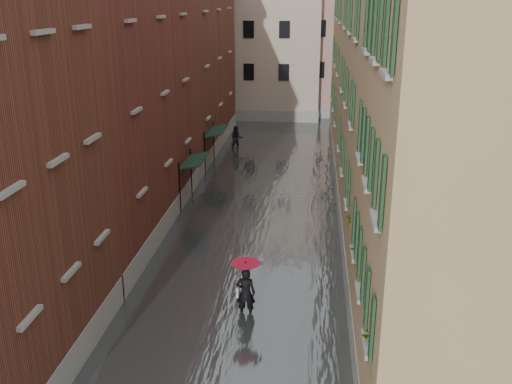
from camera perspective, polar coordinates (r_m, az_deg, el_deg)
The scene contains 14 objects.
ground at distance 19.01m, azimuth -3.11°, elevation -14.89°, with size 120.00×120.00×0.00m, color #5B5B5D.
floodwater at distance 30.55m, azimuth 0.58°, elevation -1.11°, with size 10.00×60.00×0.20m, color #505759.
building_left_mid at distance 26.74m, azimuth -15.50°, elevation 8.95°, with size 6.00×14.00×12.50m, color maroon.
building_left_far at distance 40.88m, azimuth -8.03°, elevation 13.74°, with size 6.00×16.00×14.00m, color brown.
building_right_near at distance 15.08m, azimuth 22.49°, elevation -1.22°, with size 6.00×8.00×11.50m, color #947A4C.
building_right_mid at distance 25.31m, azimuth 15.96°, elevation 8.96°, with size 6.00×14.00×13.00m, color #98825C.
building_right_far at distance 40.12m, azimuth 12.31°, elevation 11.61°, with size 6.00×16.00×11.50m, color #947A4C.
building_end_cream at distance 54.03m, azimuth -0.18°, elevation 14.61°, with size 12.00×9.00×13.00m, color #B4A58F.
building_end_pink at distance 55.88m, azimuth 9.55°, elevation 13.99°, with size 10.00×9.00×12.00m, color tan.
awning_near at distance 29.71m, azimuth -6.24°, elevation 2.98°, with size 1.09×2.82×2.80m.
awning_far at distance 36.37m, azimuth -3.99°, elevation 6.02°, with size 1.09×3.26×2.80m.
window_planters at distance 16.92m, azimuth 10.53°, elevation -6.07°, with size 0.59×8.16×0.84m.
pedestrian_main at distance 19.74m, azimuth -1.05°, elevation -9.17°, with size 1.03×1.03×2.06m.
pedestrian_far at distance 41.13m, azimuth -1.95°, elevation 5.36°, with size 0.90×0.70×1.85m, color black.
Camera 1 is at (2.58, -15.58, 10.57)m, focal length 40.00 mm.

